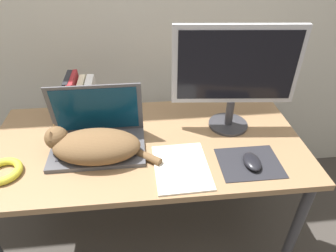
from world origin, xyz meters
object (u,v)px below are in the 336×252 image
object	(u,v)px
laptop	(98,136)
notepad	(181,167)
computer_mouse	(252,161)
book_row	(81,97)
external_monitor	(235,73)
cable_coil	(3,171)
cat	(93,145)

from	to	relation	value
laptop	notepad	size ratio (longest dim) A/B	1.40
computer_mouse	book_row	world-z (taller)	book_row
laptop	external_monitor	xyz separation A→B (m)	(0.60, 0.09, 0.22)
external_monitor	cable_coil	world-z (taller)	external_monitor
cat	book_row	bearing A→B (deg)	104.63
cat	external_monitor	size ratio (longest dim) A/B	0.87
laptop	cat	world-z (taller)	laptop
cat	computer_mouse	distance (m)	0.64
computer_mouse	notepad	size ratio (longest dim) A/B	0.39
laptop	book_row	distance (m)	0.28
cat	cable_coil	bearing A→B (deg)	-169.53
computer_mouse	cat	bearing A→B (deg)	169.97
laptop	notepad	bearing A→B (deg)	-27.58
computer_mouse	cable_coil	distance (m)	0.97
cat	computer_mouse	world-z (taller)	cat
laptop	notepad	xyz separation A→B (m)	(0.34, -0.18, -0.05)
cat	notepad	size ratio (longest dim) A/B	1.66
laptop	cat	bearing A→B (deg)	-96.13
laptop	cable_coil	world-z (taller)	laptop
cat	book_row	world-z (taller)	book_row
book_row	notepad	distance (m)	0.62
cat	cable_coil	distance (m)	0.35
book_row	computer_mouse	bearing A→B (deg)	-32.07
external_monitor	computer_mouse	bearing A→B (deg)	-85.68
laptop	external_monitor	world-z (taller)	external_monitor
cat	laptop	bearing A→B (deg)	83.87
computer_mouse	cable_coil	size ratio (longest dim) A/B	0.76
external_monitor	laptop	bearing A→B (deg)	-171.31
computer_mouse	notepad	bearing A→B (deg)	177.67
laptop	book_row	size ratio (longest dim) A/B	1.87
external_monitor	book_row	world-z (taller)	external_monitor
notepad	book_row	bearing A→B (deg)	134.76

